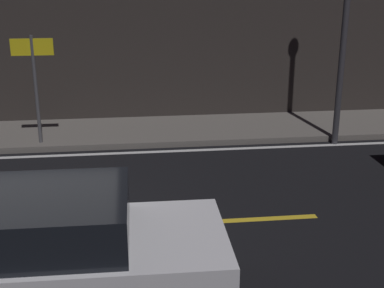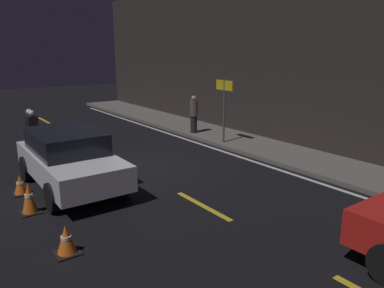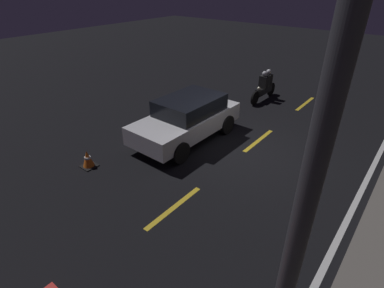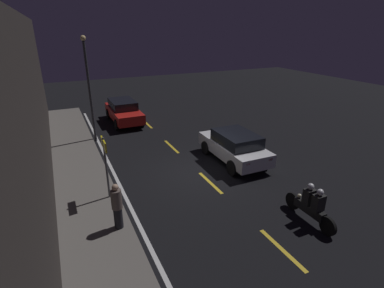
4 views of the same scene
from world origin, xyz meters
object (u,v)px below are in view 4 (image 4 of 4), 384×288
at_px(traffic_cone_far, 221,132).
at_px(street_lamp, 89,85).
at_px(taxi_red, 124,111).
at_px(traffic_cone_near, 257,154).
at_px(sedan_white, 234,146).
at_px(shop_sign, 105,156).
at_px(traffic_cone_mid, 244,143).
at_px(motorcycle, 312,205).
at_px(pedestrian, 117,206).

distance_m(traffic_cone_far, street_lamp, 7.91).
relative_size(taxi_red, traffic_cone_near, 8.77).
xyz_separation_m(sedan_white, traffic_cone_near, (-0.24, -1.22, -0.56)).
bearing_deg(shop_sign, traffic_cone_mid, -74.57).
height_order(motorcycle, traffic_cone_near, motorcycle).
height_order(traffic_cone_mid, pedestrian, pedestrian).
height_order(traffic_cone_far, shop_sign, shop_sign).
xyz_separation_m(traffic_cone_near, traffic_cone_far, (3.54, 0.02, 0.02)).
relative_size(traffic_cone_mid, street_lamp, 0.13).
height_order(traffic_cone_near, shop_sign, shop_sign).
xyz_separation_m(motorcycle, traffic_cone_near, (5.01, -1.54, -0.40)).
height_order(sedan_white, pedestrian, pedestrian).
relative_size(motorcycle, street_lamp, 0.39).
bearing_deg(shop_sign, traffic_cone_near, -84.25).
height_order(motorcycle, traffic_cone_mid, motorcycle).
height_order(traffic_cone_far, street_lamp, street_lamp).
bearing_deg(sedan_white, pedestrian, 116.16).
height_order(traffic_cone_mid, traffic_cone_far, traffic_cone_mid).
bearing_deg(traffic_cone_mid, street_lamp, 56.28).
xyz_separation_m(sedan_white, pedestrian, (-3.00, 6.27, 0.12)).
bearing_deg(taxi_red, traffic_cone_near, 27.06).
bearing_deg(motorcycle, sedan_white, -3.00).
height_order(pedestrian, shop_sign, shop_sign).
bearing_deg(motorcycle, taxi_red, 12.92).
xyz_separation_m(traffic_cone_near, traffic_cone_mid, (1.32, -0.08, 0.11)).
distance_m(sedan_white, traffic_cone_far, 3.55).
relative_size(traffic_cone_mid, traffic_cone_far, 1.33).
bearing_deg(traffic_cone_mid, taxi_red, 31.80).
distance_m(traffic_cone_near, traffic_cone_far, 3.54).
relative_size(traffic_cone_far, pedestrian, 0.35).
xyz_separation_m(sedan_white, shop_sign, (-0.98, 6.19, 1.02)).
distance_m(shop_sign, street_lamp, 6.91).
bearing_deg(pedestrian, traffic_cone_mid, -61.67).
xyz_separation_m(traffic_cone_mid, pedestrian, (-4.08, 7.57, 0.57)).
distance_m(sedan_white, taxi_red, 9.26).
relative_size(traffic_cone_near, pedestrian, 0.33).
distance_m(sedan_white, shop_sign, 6.35).
height_order(taxi_red, pedestrian, pedestrian).
height_order(traffic_cone_mid, street_lamp, street_lamp).
height_order(traffic_cone_near, traffic_cone_mid, traffic_cone_mid).
bearing_deg(pedestrian, street_lamp, -3.61).
bearing_deg(street_lamp, traffic_cone_far, -109.65).
xyz_separation_m(taxi_red, traffic_cone_far, (-5.33, -4.57, -0.55)).
relative_size(traffic_cone_mid, shop_sign, 0.30).
bearing_deg(traffic_cone_far, motorcycle, 169.94).
height_order(sedan_white, traffic_cone_far, sedan_white).
bearing_deg(traffic_cone_mid, traffic_cone_near, 176.45).
relative_size(traffic_cone_far, shop_sign, 0.23).
relative_size(sedan_white, motorcycle, 1.87).
relative_size(sedan_white, shop_sign, 1.74).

